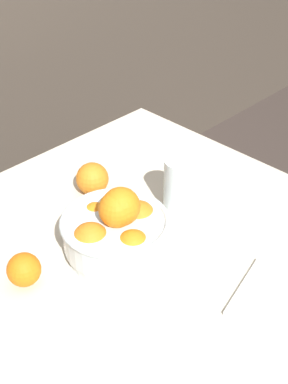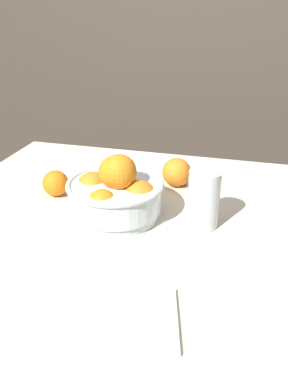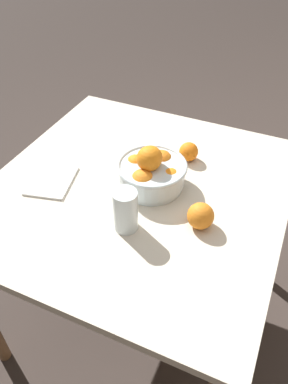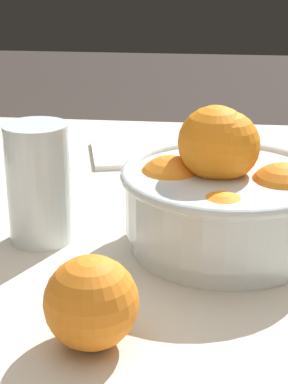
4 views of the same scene
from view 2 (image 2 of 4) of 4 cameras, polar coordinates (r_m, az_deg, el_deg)
dining_table at (r=0.94m, az=-3.41°, el=-9.71°), size 1.01×0.98×0.76m
fruit_bowl at (r=0.90m, az=-4.37°, el=-0.17°), size 0.23×0.23×0.16m
juice_glass at (r=0.86m, az=9.02°, el=-1.50°), size 0.07×0.07×0.14m
orange_loose_near_bowl at (r=1.06m, az=4.99°, el=3.01°), size 0.08×0.08×0.08m
orange_loose_front at (r=1.03m, az=-13.31°, el=1.31°), size 0.07×0.07×0.07m
napkin at (r=0.65m, az=-3.02°, el=-18.76°), size 0.20×0.18×0.01m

